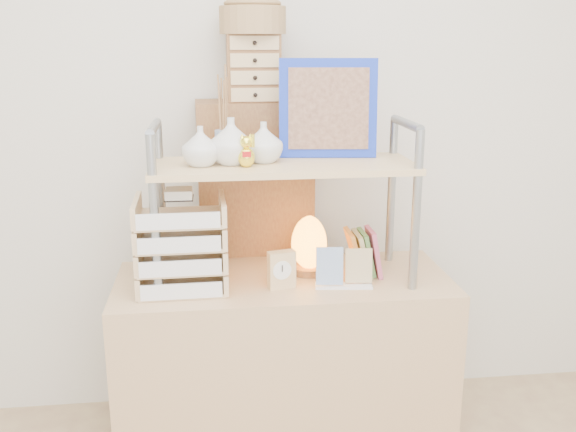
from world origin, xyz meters
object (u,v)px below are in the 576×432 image
(letter_tray, at_px, (182,249))
(desk, at_px, (284,372))
(cabinet, at_px, (256,264))
(salt_lamp, at_px, (309,244))

(letter_tray, bearing_deg, desk, 7.56)
(cabinet, height_order, salt_lamp, cabinet)
(desk, height_order, cabinet, cabinet)
(salt_lamp, bearing_deg, cabinet, 118.01)
(cabinet, bearing_deg, letter_tray, -125.71)
(cabinet, distance_m, salt_lamp, 0.41)
(cabinet, relative_size, letter_tray, 3.83)
(cabinet, relative_size, salt_lamp, 6.24)
(letter_tray, bearing_deg, cabinet, 56.01)
(desk, height_order, salt_lamp, salt_lamp)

